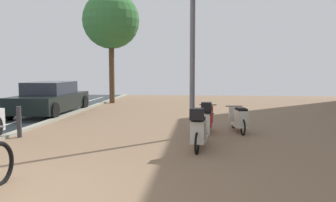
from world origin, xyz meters
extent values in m
torus|color=black|center=(2.72, 3.06, 0.23)|extent=(0.12, 0.51, 0.51)
torus|color=black|center=(2.88, 4.23, 0.23)|extent=(0.12, 0.51, 0.51)
cube|color=beige|center=(2.80, 3.64, 0.21)|extent=(0.37, 0.70, 0.08)
cube|color=beige|center=(2.75, 3.27, 0.45)|extent=(0.37, 0.56, 0.49)
cube|color=black|center=(2.75, 3.27, 0.73)|extent=(0.32, 0.50, 0.06)
cylinder|color=beige|center=(2.88, 4.21, 0.48)|extent=(0.09, 0.13, 0.51)
cube|color=beige|center=(2.87, 4.13, 0.46)|extent=(0.33, 0.12, 0.51)
cylinder|color=black|center=(2.87, 4.18, 0.74)|extent=(0.52, 0.10, 0.03)
cube|color=black|center=(2.71, 3.01, 0.88)|extent=(0.31, 0.31, 0.24)
torus|color=black|center=(3.97, 5.35, 0.21)|extent=(0.11, 0.48, 0.48)
torus|color=black|center=(3.82, 6.51, 0.21)|extent=(0.11, 0.48, 0.48)
cube|color=beige|center=(3.90, 5.93, 0.19)|extent=(0.37, 0.69, 0.08)
cube|color=beige|center=(3.95, 5.56, 0.43)|extent=(0.37, 0.55, 0.47)
cube|color=black|center=(3.95, 5.56, 0.70)|extent=(0.32, 0.50, 0.06)
cylinder|color=beige|center=(3.82, 6.49, 0.45)|extent=(0.09, 0.13, 0.48)
cube|color=beige|center=(3.83, 6.41, 0.43)|extent=(0.33, 0.12, 0.47)
cylinder|color=black|center=(3.83, 6.46, 0.69)|extent=(0.52, 0.10, 0.03)
torus|color=black|center=(2.96, 5.16, 0.23)|extent=(0.08, 0.52, 0.51)
torus|color=black|center=(3.02, 6.32, 0.23)|extent=(0.08, 0.52, 0.51)
cube|color=red|center=(2.99, 5.74, 0.21)|extent=(0.32, 0.67, 0.08)
cube|color=red|center=(2.97, 5.37, 0.42)|extent=(0.33, 0.53, 0.42)
cube|color=black|center=(2.97, 5.37, 0.65)|extent=(0.29, 0.48, 0.06)
cylinder|color=red|center=(3.02, 6.30, 0.49)|extent=(0.08, 0.12, 0.52)
cube|color=red|center=(3.02, 6.22, 0.46)|extent=(0.32, 0.10, 0.51)
cylinder|color=black|center=(3.02, 6.27, 0.74)|extent=(0.52, 0.06, 0.03)
cube|color=black|center=(2.95, 5.11, 0.80)|extent=(0.30, 0.30, 0.24)
cube|color=black|center=(-3.37, 9.43, 0.49)|extent=(1.79, 4.38, 0.63)
cube|color=#282D38|center=(-3.37, 9.43, 1.06)|extent=(1.50, 2.26, 0.51)
cylinder|color=black|center=(-4.22, 11.10, 0.31)|extent=(0.20, 0.62, 0.62)
cylinder|color=black|center=(-2.51, 11.10, 0.31)|extent=(0.20, 0.62, 0.62)
cylinder|color=black|center=(-4.22, 7.76, 0.31)|extent=(0.20, 0.62, 0.62)
cylinder|color=black|center=(-2.51, 7.76, 0.31)|extent=(0.20, 0.62, 0.62)
cylinder|color=slate|center=(2.57, 5.02, 2.94)|extent=(0.14, 0.14, 5.89)
cylinder|color=brown|center=(-1.97, 14.09, 1.68)|extent=(0.28, 0.28, 3.36)
sphere|color=#3B7B3B|center=(-1.97, 14.09, 4.42)|extent=(3.02, 3.02, 3.02)
cylinder|color=#38383D|center=(-2.05, 4.45, 0.42)|extent=(0.12, 0.12, 0.84)
camera|label=1|loc=(2.78, -4.42, 1.83)|focal=37.40mm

